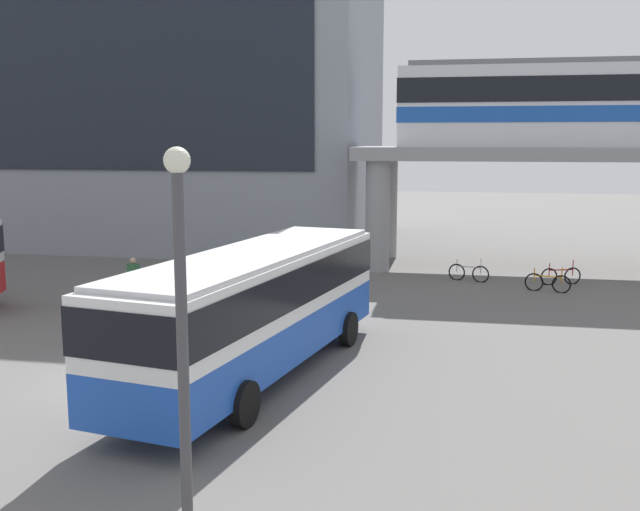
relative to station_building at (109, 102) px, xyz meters
The scene contains 9 objects.
ground_plane 22.37m from the station_building, 50.61° to the right, with size 120.00×120.00×0.00m, color #605E5B.
station_building is the anchor object (origin of this frame).
bus_main 30.45m from the station_building, 57.15° to the right, with size 4.55×11.32×3.22m.
bicycle_red 28.80m from the station_building, 23.62° to the right, with size 1.70×0.67×1.04m.
bicycle_orange 28.86m from the station_building, 27.28° to the right, with size 1.75×0.50×1.04m.
bicycle_silver 25.53m from the station_building, 27.10° to the right, with size 1.71×0.64×1.04m.
pedestrian_at_kerb 21.55m from the station_building, 61.89° to the right, with size 0.47×0.38×1.72m.
pedestrian_waiting_near_stop 24.26m from the station_building, 46.49° to the right, with size 0.45×0.35×1.62m.
lamp_post 37.79m from the station_building, 62.29° to the right, with size 0.36×0.36×5.87m.
Camera 1 is at (7.89, -16.28, 5.95)m, focal length 41.11 mm.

